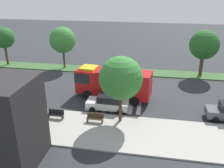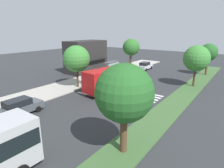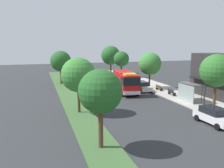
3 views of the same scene
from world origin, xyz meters
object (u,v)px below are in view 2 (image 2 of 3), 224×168
(fire_truck, at_px, (112,78))
(bus_stop_shelter, at_px, (113,65))
(parked_car_west, at_px, (19,107))
(bench_near_shelter, at_px, (100,76))
(bench_west_of_shelter, at_px, (85,80))
(parked_car_mid, at_px, (95,82))
(parked_car_east, at_px, (145,66))
(sidewalk_tree_far_east, at_px, (131,47))
(median_tree_center, at_px, (209,52))
(sidewalk_tree_center, at_px, (76,59))
(median_tree_west, at_px, (197,58))
(median_tree_far_west, at_px, (124,93))
(street_lamp, at_px, (130,54))

(fire_truck, distance_m, bus_stop_shelter, 10.30)
(parked_car_west, height_order, bench_near_shelter, parked_car_west)
(bench_west_of_shelter, bearing_deg, parked_car_mid, -104.21)
(parked_car_west, bearing_deg, bus_stop_shelter, 7.06)
(fire_truck, distance_m, parked_car_west, 12.80)
(parked_car_east, distance_m, bus_stop_shelter, 8.99)
(parked_car_mid, relative_size, bench_west_of_shelter, 2.74)
(bench_near_shelter, height_order, sidewalk_tree_far_east, sidewalk_tree_far_east)
(parked_car_mid, relative_size, bus_stop_shelter, 1.25)
(median_tree_center, bearing_deg, bench_near_shelter, 133.65)
(bench_near_shelter, relative_size, sidewalk_tree_center, 0.25)
(parked_car_west, bearing_deg, sidewalk_tree_center, 10.91)
(parked_car_west, relative_size, parked_car_mid, 1.05)
(bus_stop_shelter, height_order, bench_near_shelter, bus_stop_shelter)
(parked_car_west, relative_size, sidewalk_tree_far_east, 0.68)
(bus_stop_shelter, bearing_deg, bench_near_shelter, -179.55)
(parked_car_mid, relative_size, median_tree_west, 0.69)
(bench_near_shelter, relative_size, bench_west_of_shelter, 1.00)
(parked_car_west, distance_m, median_tree_center, 33.79)
(sidewalk_tree_far_east, relative_size, median_tree_west, 1.06)
(fire_truck, distance_m, median_tree_west, 13.24)
(parked_car_mid, height_order, sidewalk_tree_center, sidewalk_tree_center)
(sidewalk_tree_center, xyz_separation_m, median_tree_center, (20.71, -14.48, -0.01))
(parked_car_west, xyz_separation_m, bus_stop_shelter, (20.83, 2.89, 0.98))
(fire_truck, relative_size, parked_car_west, 1.95)
(sidewalk_tree_far_east, distance_m, median_tree_center, 15.19)
(parked_car_west, xyz_separation_m, bench_near_shelter, (16.83, 2.86, -0.32))
(bus_stop_shelter, relative_size, median_tree_center, 0.58)
(parked_car_east, bearing_deg, fire_truck, -171.80)
(parked_car_mid, bearing_deg, median_tree_center, -32.96)
(bench_near_shelter, height_order, bench_west_of_shelter, same)
(bus_stop_shelter, distance_m, median_tree_far_west, 25.11)
(street_lamp, relative_size, median_tree_center, 0.98)
(parked_car_west, distance_m, parked_car_east, 29.28)
(median_tree_far_west, bearing_deg, fire_truck, 39.13)
(median_tree_center, bearing_deg, parked_car_mid, 147.30)
(parked_car_east, relative_size, sidewalk_tree_center, 0.69)
(bench_west_of_shelter, bearing_deg, parked_car_west, -167.46)
(parked_car_mid, xyz_separation_m, bus_stop_shelter, (8.68, 2.89, 1.02))
(parked_car_east, xyz_separation_m, bench_west_of_shelter, (-16.40, 2.86, -0.28))
(parked_car_mid, xyz_separation_m, street_lamp, (13.36, 1.80, 2.79))
(street_lamp, distance_m, sidewalk_tree_center, 14.98)
(bench_near_shelter, relative_size, median_tree_west, 0.25)
(parked_car_mid, xyz_separation_m, bench_west_of_shelter, (0.72, 2.86, -0.27))
(parked_car_west, height_order, bus_stop_shelter, bus_stop_shelter)
(street_lamp, bearing_deg, sidewalk_tree_far_east, 18.62)
(parked_car_mid, xyz_separation_m, median_tree_west, (9.36, -12.28, 3.64))
(sidewalk_tree_far_east, bearing_deg, median_tree_far_west, -150.60)
(parked_car_west, xyz_separation_m, median_tree_far_west, (1.00, -12.28, 3.67))
(parked_car_mid, distance_m, bench_west_of_shelter, 2.97)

